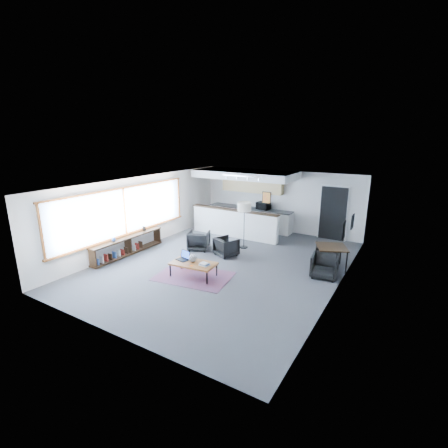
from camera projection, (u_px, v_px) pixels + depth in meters
The scene contains 21 objects.
room at pixel (225, 225), 10.13m from camera, with size 7.02×9.02×2.62m.
window at pixel (125, 213), 11.08m from camera, with size 0.10×5.95×1.66m.
console at pixel (127, 246), 11.17m from camera, with size 0.35×3.00×0.80m.
kitchenette at pixel (246, 199), 13.77m from camera, with size 4.20×1.96×2.60m.
doorway at pixel (333, 213), 12.69m from camera, with size 1.10×0.12×2.15m.
track_light at pixel (242, 177), 11.91m from camera, with size 1.60×0.07×0.15m.
wall_art_lower at pixel (343, 230), 8.66m from camera, with size 0.03×0.38×0.48m.
wall_art_upper at pixel (353, 222), 9.75m from camera, with size 0.03×0.34×0.44m.
kilim_rug at pixel (194, 276), 9.53m from camera, with size 2.35×1.78×0.01m.
coffee_table at pixel (193, 264), 9.42m from camera, with size 1.38×0.84×0.43m.
laptop at pixel (184, 257), 9.66m from camera, with size 0.41×0.36×0.26m.
ceramic_pot at pixel (193, 258), 9.45m from camera, with size 0.24×0.24×0.24m.
book_stack at pixel (204, 264), 9.21m from camera, with size 0.29×0.24×0.08m.
coaster at pixel (191, 266), 9.19m from camera, with size 0.10×0.10×0.01m.
armchair_left at pixel (199, 240), 11.70m from camera, with size 0.72×0.68×0.74m, color black.
armchair_right at pixel (226, 246), 11.11m from camera, with size 0.68×0.63×0.70m, color black.
floor_lamp at pixel (244, 208), 11.59m from camera, with size 0.54×0.54×1.71m.
dining_table at pixel (332, 248), 9.94m from camera, with size 1.13×1.13×0.72m.
dining_chair_near at pixel (324, 267), 9.42m from camera, with size 0.62×0.58×0.64m, color black.
dining_chair_far at pixel (327, 254), 10.41m from camera, with size 0.60×0.56×0.62m, color black.
microwave at pixel (263, 205), 13.88m from camera, with size 0.57×0.31×0.38m, color black.
Camera 1 is at (5.04, -8.36, 4.01)m, focal length 26.00 mm.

